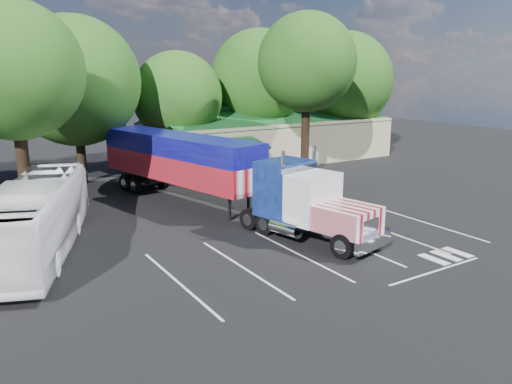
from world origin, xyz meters
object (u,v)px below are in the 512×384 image
woman (299,200)px  semi_truck (207,168)px  silver_sedan (207,166)px  bicycle (273,206)px  tour_bus (37,217)px

woman → semi_truck: bearing=31.2°
woman → silver_sedan: (0.50, 14.00, -0.04)m
bicycle → tour_bus: (-13.92, 0.17, 1.42)m
semi_truck → bicycle: semi_truck is taller
bicycle → silver_sedan: 13.13m
semi_truck → silver_sedan: 11.35m
woman → bicycle: size_ratio=1.06×
silver_sedan → semi_truck: bearing=146.8°
woman → bicycle: 1.70m
semi_truck → tour_bus: (-10.76, -2.82, -0.90)m
bicycle → silver_sedan: (1.82, 13.00, 0.38)m
bicycle → tour_bus: tour_bus is taller
silver_sedan → woman: bearing=171.2°
woman → bicycle: (-1.32, 1.00, -0.42)m
semi_truck → silver_sedan: bearing=50.8°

